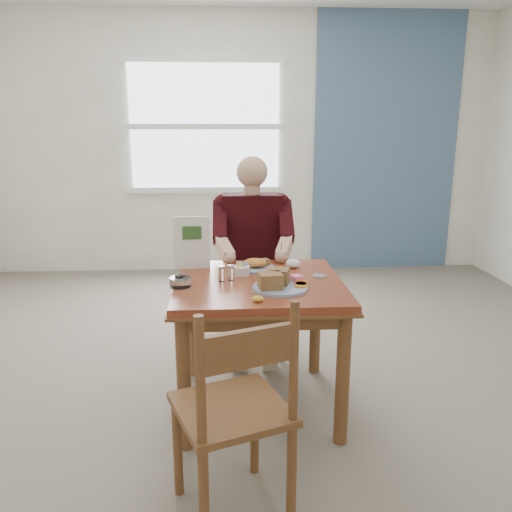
{
  "coord_description": "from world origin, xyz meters",
  "views": [
    {
      "loc": [
        -0.17,
        -2.61,
        1.53
      ],
      "look_at": [
        -0.02,
        0.0,
        0.89
      ],
      "focal_mm": 35.0,
      "sensor_mm": 36.0,
      "label": 1
    }
  ],
  "objects": [
    {
      "name": "far_plate",
      "position": [
        -0.0,
        0.24,
        0.77
      ],
      "size": [
        0.31,
        0.31,
        0.06
      ],
      "color": "white",
      "rests_on": "table"
    },
    {
      "name": "shakers",
      "position": [
        -0.18,
        0.0,
        0.79
      ],
      "size": [
        0.1,
        0.07,
        0.09
      ],
      "color": "white",
      "rests_on": "table"
    },
    {
      "name": "near_plate",
      "position": [
        0.09,
        -0.16,
        0.79
      ],
      "size": [
        0.31,
        0.29,
        0.1
      ],
      "color": "white",
      "rests_on": "table"
    },
    {
      "name": "chair_far",
      "position": [
        0.0,
        0.8,
        0.48
      ],
      "size": [
        0.42,
        0.42,
        0.95
      ],
      "color": "brown",
      "rests_on": "ground"
    },
    {
      "name": "lemon_wedge",
      "position": [
        -0.03,
        -0.36,
        0.77
      ],
      "size": [
        0.07,
        0.06,
        0.03
      ],
      "primitive_type": "ellipsoid",
      "rotation": [
        0.0,
        0.0,
        0.42
      ],
      "color": "gold",
      "rests_on": "table"
    },
    {
      "name": "table",
      "position": [
        0.0,
        0.0,
        0.64
      ],
      "size": [
        0.92,
        0.92,
        0.75
      ],
      "color": "brown",
      "rests_on": "ground"
    },
    {
      "name": "diner",
      "position": [
        0.0,
        0.71,
        0.81
      ],
      "size": [
        0.53,
        0.56,
        1.39
      ],
      "color": "tan",
      "rests_on": "chair_far"
    },
    {
      "name": "creamer",
      "position": [
        -0.42,
        -0.09,
        0.78
      ],
      "size": [
        0.15,
        0.15,
        0.05
      ],
      "color": "white",
      "rests_on": "table"
    },
    {
      "name": "window",
      "position": [
        -0.4,
        2.97,
        1.6
      ],
      "size": [
        1.72,
        0.04,
        1.42
      ],
      "color": "white",
      "rests_on": "wall_back"
    },
    {
      "name": "chair_near",
      "position": [
        -0.15,
        -0.87,
        0.48
      ],
      "size": [
        0.54,
        0.54,
        0.95
      ],
      "color": "brown",
      "rests_on": "ground"
    },
    {
      "name": "wall_back",
      "position": [
        0.0,
        3.0,
        1.4
      ],
      "size": [
        5.5,
        0.0,
        5.5
      ],
      "primitive_type": "plane",
      "rotation": [
        1.57,
        0.0,
        0.0
      ],
      "color": "white",
      "rests_on": "ground"
    },
    {
      "name": "napkin",
      "position": [
        0.22,
        0.25,
        0.78
      ],
      "size": [
        0.09,
        0.07,
        0.06
      ],
      "primitive_type": "ellipsoid",
      "rotation": [
        0.0,
        0.0,
        0.03
      ],
      "color": "white",
      "rests_on": "table"
    },
    {
      "name": "caddy",
      "position": [
        -0.09,
        0.11,
        0.78
      ],
      "size": [
        0.13,
        0.13,
        0.07
      ],
      "color": "white",
      "rests_on": "table"
    },
    {
      "name": "metal_dish",
      "position": [
        0.34,
        0.05,
        0.76
      ],
      "size": [
        0.1,
        0.1,
        0.01
      ],
      "primitive_type": "cylinder",
      "rotation": [
        0.0,
        0.0,
        0.34
      ],
      "color": "silver",
      "rests_on": "table"
    },
    {
      "name": "menu",
      "position": [
        -0.38,
        0.27,
        0.91
      ],
      "size": [
        0.21,
        0.03,
        0.31
      ],
      "color": "white",
      "rests_on": "table"
    },
    {
      "name": "accent_panel",
      "position": [
        1.6,
        2.98,
        1.4
      ],
      "size": [
        1.6,
        0.02,
        2.8
      ],
      "primitive_type": "cube",
      "color": "#486486",
      "rests_on": "ground"
    },
    {
      "name": "floor",
      "position": [
        0.0,
        0.0,
        0.0
      ],
      "size": [
        6.0,
        6.0,
        0.0
      ],
      "primitive_type": "plane",
      "color": "#6D6558",
      "rests_on": "ground"
    }
  ]
}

